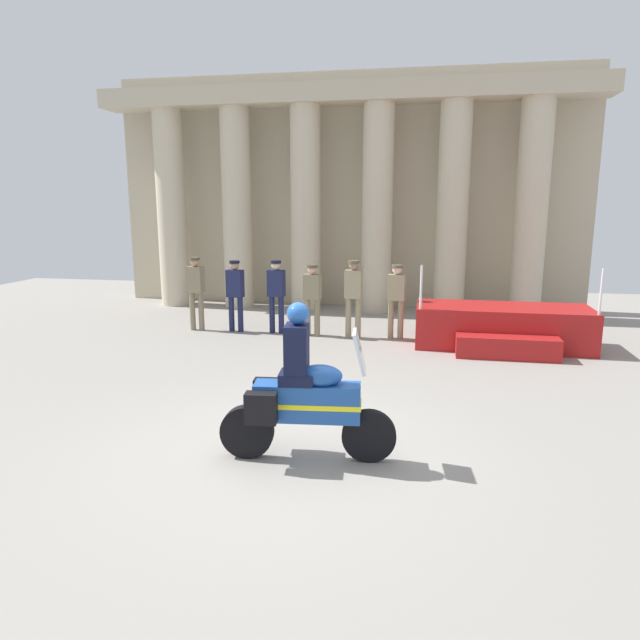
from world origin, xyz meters
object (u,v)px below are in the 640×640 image
at_px(officer_in_row_3, 312,294).
at_px(motorcycle_with_rider, 301,395).
at_px(reviewing_stand, 502,328).
at_px(officer_in_row_5, 396,295).
at_px(officer_in_row_1, 235,290).
at_px(officer_in_row_2, 276,291).
at_px(officer_in_row_0, 196,287).
at_px(officer_in_row_4, 354,292).

bearing_deg(officer_in_row_3, motorcycle_with_rider, 108.09).
height_order(reviewing_stand, officer_in_row_5, reviewing_stand).
distance_m(officer_in_row_1, officer_in_row_2, 0.99).
relative_size(officer_in_row_1, officer_in_row_5, 1.01).
bearing_deg(officer_in_row_5, officer_in_row_0, 8.07).
bearing_deg(motorcycle_with_rider, officer_in_row_4, 86.11).
bearing_deg(officer_in_row_3, officer_in_row_1, 3.83).
bearing_deg(reviewing_stand, officer_in_row_5, 170.01).
xyz_separation_m(officer_in_row_0, officer_in_row_1, (0.96, 0.04, -0.04)).
xyz_separation_m(officer_in_row_3, officer_in_row_5, (1.88, 0.11, 0.02)).
height_order(officer_in_row_0, officer_in_row_1, officer_in_row_0).
bearing_deg(officer_in_row_3, officer_in_row_5, -168.84).
height_order(officer_in_row_0, officer_in_row_3, officer_in_row_0).
distance_m(officer_in_row_3, officer_in_row_4, 0.94).
bearing_deg(officer_in_row_2, officer_in_row_4, -175.68).
height_order(officer_in_row_3, motorcycle_with_rider, motorcycle_with_rider).
xyz_separation_m(officer_in_row_3, motorcycle_with_rider, (1.14, -6.31, -0.17)).
bearing_deg(officer_in_row_0, motorcycle_with_rider, 129.64).
height_order(officer_in_row_1, officer_in_row_5, officer_in_row_1).
height_order(reviewing_stand, officer_in_row_3, reviewing_stand).
bearing_deg(officer_in_row_2, officer_in_row_5, -172.78).
relative_size(officer_in_row_4, motorcycle_with_rider, 0.83).
distance_m(officer_in_row_2, officer_in_row_4, 1.81).
bearing_deg(officer_in_row_0, officer_in_row_3, -173.98).
bearing_deg(officer_in_row_4, officer_in_row_3, 9.51).
distance_m(officer_in_row_0, officer_in_row_3, 2.83).
relative_size(officer_in_row_1, officer_in_row_2, 0.99).
xyz_separation_m(officer_in_row_4, officer_in_row_5, (0.95, 0.08, -0.05)).
bearing_deg(officer_in_row_1, reviewing_stand, -176.16).
bearing_deg(officer_in_row_2, officer_in_row_0, 9.27).
distance_m(reviewing_stand, officer_in_row_3, 4.18).
xyz_separation_m(officer_in_row_0, officer_in_row_4, (3.76, -0.06, 0.00)).
height_order(reviewing_stand, officer_in_row_1, reviewing_stand).
bearing_deg(officer_in_row_2, reviewing_stand, -177.03).
distance_m(officer_in_row_1, officer_in_row_5, 3.75).
bearing_deg(reviewing_stand, officer_in_row_3, 176.02).
relative_size(officer_in_row_1, motorcycle_with_rider, 0.80).
height_order(officer_in_row_3, officer_in_row_5, officer_in_row_5).
bearing_deg(officer_in_row_3, officer_in_row_2, -1.14).
xyz_separation_m(officer_in_row_1, officer_in_row_5, (3.75, -0.02, -0.01)).
bearing_deg(motorcycle_with_rider, officer_in_row_3, 94.48).
distance_m(officer_in_row_2, officer_in_row_5, 2.76).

